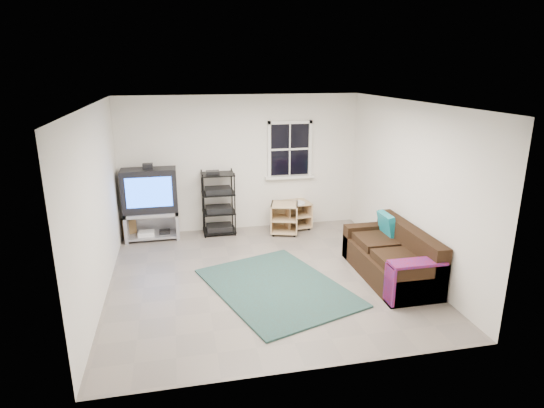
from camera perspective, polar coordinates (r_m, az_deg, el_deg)
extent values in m
plane|color=slate|center=(7.05, -0.93, -9.09)|extent=(4.60, 4.60, 0.00)
plane|color=white|center=(6.36, -1.04, 12.48)|extent=(4.60, 4.60, 0.00)
plane|color=silver|center=(8.79, -3.87, 5.08)|extent=(4.60, 0.00, 4.60)
plane|color=silver|center=(4.48, 4.71, -6.64)|extent=(4.60, 0.00, 4.60)
plane|color=silver|center=(6.57, -21.08, -0.06)|extent=(0.00, 4.60, 4.60)
plane|color=silver|center=(7.37, 16.88, 2.09)|extent=(0.00, 4.60, 4.60)
cube|color=black|center=(8.91, 2.21, 6.90)|extent=(0.80, 0.01, 1.02)
cube|color=silver|center=(8.82, 2.28, 10.21)|extent=(0.88, 0.06, 0.06)
cube|color=silver|center=(8.99, 2.23, 3.41)|extent=(0.98, 0.14, 0.05)
cube|color=silver|center=(8.80, -0.36, 6.79)|extent=(0.06, 0.06, 1.10)
cube|color=silver|center=(9.00, 4.79, 6.95)|extent=(0.06, 0.06, 1.10)
cube|color=silver|center=(8.90, 2.24, 6.88)|extent=(0.78, 0.04, 0.04)
cube|color=#9D9DA5|center=(8.66, -14.89, -1.07)|extent=(0.97, 0.49, 0.06)
cube|color=#9D9DA5|center=(8.77, -17.76, -2.73)|extent=(0.06, 0.49, 0.54)
cube|color=#9D9DA5|center=(8.72, -11.78, -2.38)|extent=(0.06, 0.49, 0.54)
cube|color=#9D9DA5|center=(8.80, -14.68, -3.79)|extent=(0.86, 0.45, 0.04)
cube|color=#9D9DA5|center=(8.95, -14.72, -2.09)|extent=(0.97, 0.04, 0.54)
cube|color=silver|center=(8.75, -15.48, -3.56)|extent=(0.29, 0.23, 0.08)
cube|color=black|center=(8.77, -13.31, -3.41)|extent=(0.19, 0.18, 0.06)
cube|color=black|center=(8.54, -15.11, 1.67)|extent=(0.97, 0.41, 0.80)
cube|color=blue|center=(8.34, -15.18, 1.41)|extent=(0.80, 0.01, 0.54)
cube|color=black|center=(8.44, -15.34, 4.60)|extent=(0.18, 0.13, 0.10)
cylinder|color=black|center=(8.46, -8.53, -0.35)|extent=(0.02, 0.02, 1.23)
cylinder|color=black|center=(8.51, -4.68, -0.11)|extent=(0.02, 0.02, 1.23)
cylinder|color=black|center=(8.85, -8.70, 0.41)|extent=(0.02, 0.02, 1.23)
cylinder|color=black|center=(8.90, -5.02, 0.63)|extent=(0.02, 0.02, 1.23)
cube|color=black|center=(8.85, -6.61, -3.30)|extent=(0.61, 0.45, 0.02)
cube|color=black|center=(8.83, -6.62, -2.93)|extent=(0.48, 0.36, 0.10)
cube|color=black|center=(8.73, -6.69, -1.01)|extent=(0.61, 0.45, 0.02)
cube|color=black|center=(8.71, -6.70, -0.63)|extent=(0.48, 0.36, 0.10)
cube|color=black|center=(8.62, -6.77, 1.34)|extent=(0.61, 0.45, 0.02)
cube|color=black|center=(8.61, -6.79, 1.73)|extent=(0.48, 0.36, 0.10)
cube|color=black|center=(8.53, -6.86, 3.74)|extent=(0.61, 0.45, 0.02)
cube|color=tan|center=(8.63, 1.58, -0.04)|extent=(0.62, 0.62, 0.02)
cube|color=tan|center=(8.80, 1.55, -3.28)|extent=(0.62, 0.62, 0.02)
cube|color=tan|center=(8.72, -0.01, -1.64)|extent=(0.16, 0.49, 0.54)
cube|color=tan|center=(8.71, 3.14, -1.71)|extent=(0.16, 0.49, 0.54)
cube|color=tan|center=(8.94, 1.63, -1.19)|extent=(0.45, 0.15, 0.54)
cube|color=tan|center=(8.72, 1.56, -1.81)|extent=(0.57, 0.59, 0.02)
cylinder|color=black|center=(8.63, 0.16, -3.93)|extent=(0.05, 0.05, 0.05)
cylinder|color=black|center=(8.99, 2.88, -3.09)|extent=(0.05, 0.05, 0.05)
cube|color=tan|center=(8.94, 3.13, 0.18)|extent=(0.55, 0.55, 0.02)
cube|color=tan|center=(9.08, 3.08, -2.64)|extent=(0.55, 0.55, 0.02)
cube|color=tan|center=(8.92, 1.72, -1.39)|extent=(0.08, 0.49, 0.49)
cube|color=tan|center=(9.09, 4.47, -1.09)|extent=(0.08, 0.49, 0.49)
cube|color=tan|center=(9.21, 2.56, -0.82)|extent=(0.44, 0.08, 0.49)
cube|color=tan|center=(9.01, 3.10, -1.36)|extent=(0.50, 0.52, 0.02)
cylinder|color=black|center=(8.86, 2.39, -3.39)|extent=(0.05, 0.05, 0.05)
cylinder|color=black|center=(9.33, 3.74, -2.35)|extent=(0.05, 0.05, 0.05)
cylinder|color=silver|center=(8.82, 3.07, 0.12)|extent=(0.35, 0.35, 0.03)
cube|color=black|center=(7.19, 14.50, -7.43)|extent=(0.83, 1.83, 0.39)
cube|color=black|center=(7.18, 16.90, -4.30)|extent=(0.22, 1.83, 0.39)
cube|color=black|center=(7.83, 11.97, -4.50)|extent=(0.83, 0.22, 0.57)
cube|color=black|center=(6.52, 17.70, -9.45)|extent=(0.83, 0.22, 0.57)
cube|color=black|center=(6.76, 15.46, -6.76)|extent=(0.55, 0.66, 0.12)
cube|color=black|center=(7.37, 12.88, -4.59)|extent=(0.55, 0.66, 0.12)
cube|color=teal|center=(7.51, 14.21, -2.52)|extent=(0.18, 0.44, 0.38)
cube|color=navy|center=(6.38, 17.79, -7.03)|extent=(0.76, 0.28, 0.04)
cube|color=navy|center=(6.33, 14.55, -9.78)|extent=(0.04, 0.28, 0.53)
cube|color=black|center=(6.71, 0.61, -10.40)|extent=(2.28, 2.68, 0.03)
cube|color=#A48149|center=(8.94, -17.55, -2.95)|extent=(0.29, 0.25, 0.36)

